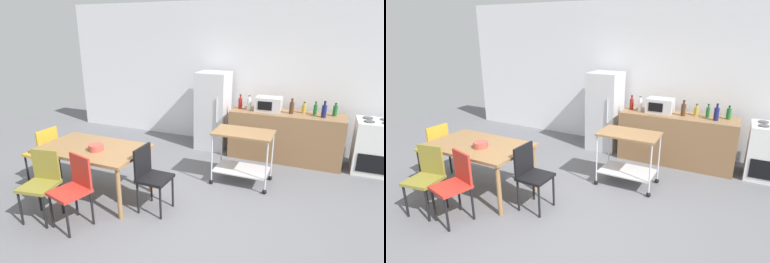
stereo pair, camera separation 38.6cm
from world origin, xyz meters
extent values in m
plane|color=slate|center=(0.00, 0.00, 0.00)|extent=(12.00, 12.00, 0.00)
cube|color=white|center=(0.00, 3.20, 1.45)|extent=(8.40, 0.12, 2.90)
cube|color=olive|center=(0.90, 2.60, 0.45)|extent=(2.00, 0.64, 0.90)
cube|color=olive|center=(-1.46, 0.13, 0.73)|extent=(1.50, 0.90, 0.04)
cylinder|color=olive|center=(-2.15, -0.26, 0.35)|extent=(0.06, 0.06, 0.71)
cylinder|color=olive|center=(-0.77, -0.26, 0.35)|extent=(0.06, 0.06, 0.71)
cylinder|color=olive|center=(-2.15, 0.52, 0.35)|extent=(0.06, 0.06, 0.71)
cylinder|color=olive|center=(-0.77, 0.52, 0.35)|extent=(0.06, 0.06, 0.71)
cube|color=black|center=(-0.45, 0.10, 0.47)|extent=(0.41, 0.41, 0.04)
cube|color=black|center=(-0.63, 0.11, 0.69)|extent=(0.04, 0.38, 0.40)
cylinder|color=black|center=(-0.28, -0.07, 0.23)|extent=(0.03, 0.03, 0.45)
cylinder|color=black|center=(-0.27, 0.27, 0.23)|extent=(0.03, 0.03, 0.45)
cylinder|color=black|center=(-0.62, -0.07, 0.23)|extent=(0.03, 0.03, 0.45)
cylinder|color=black|center=(-0.61, 0.27, 0.23)|extent=(0.03, 0.03, 0.45)
cube|color=gold|center=(-2.55, 0.18, 0.47)|extent=(0.42, 0.42, 0.04)
cube|color=gold|center=(-2.37, 0.18, 0.69)|extent=(0.05, 0.38, 0.40)
cylinder|color=black|center=(-2.71, 0.36, 0.23)|extent=(0.03, 0.03, 0.45)
cylinder|color=black|center=(-2.72, 0.02, 0.23)|extent=(0.03, 0.03, 0.45)
cylinder|color=black|center=(-2.37, 0.35, 0.23)|extent=(0.03, 0.03, 0.45)
cylinder|color=black|center=(-2.38, 0.01, 0.23)|extent=(0.03, 0.03, 0.45)
cube|color=#B72D23|center=(-1.21, -0.62, 0.47)|extent=(0.49, 0.49, 0.04)
cube|color=#B72D23|center=(-1.17, -0.45, 0.69)|extent=(0.38, 0.12, 0.40)
cylinder|color=black|center=(-1.42, -0.75, 0.23)|extent=(0.03, 0.03, 0.45)
cylinder|color=black|center=(-1.09, -0.83, 0.23)|extent=(0.03, 0.03, 0.45)
cylinder|color=black|center=(-1.34, -0.42, 0.23)|extent=(0.03, 0.03, 0.45)
cylinder|color=black|center=(-1.01, -0.50, 0.23)|extent=(0.03, 0.03, 0.45)
cube|color=olive|center=(-1.68, -0.66, 0.47)|extent=(0.46, 0.46, 0.04)
cube|color=olive|center=(-1.71, -0.48, 0.69)|extent=(0.38, 0.09, 0.40)
cylinder|color=black|center=(-1.82, -0.85, 0.23)|extent=(0.03, 0.03, 0.45)
cylinder|color=black|center=(-1.48, -0.80, 0.23)|extent=(0.03, 0.03, 0.45)
cylinder|color=black|center=(-1.88, -0.52, 0.23)|extent=(0.03, 0.03, 0.45)
cylinder|color=black|center=(-1.54, -0.46, 0.23)|extent=(0.03, 0.03, 0.45)
cube|color=white|center=(2.35, 2.62, 0.45)|extent=(0.60, 0.60, 0.90)
cube|color=black|center=(2.35, 2.32, 0.25)|extent=(0.48, 0.01, 0.32)
cylinder|color=#47474C|center=(2.22, 2.50, 0.91)|extent=(0.16, 0.16, 0.02)
cylinder|color=#47474C|center=(2.22, 2.74, 0.91)|extent=(0.16, 0.16, 0.02)
cube|color=silver|center=(-0.55, 2.70, 0.78)|extent=(0.60, 0.60, 1.55)
cylinder|color=silver|center=(-0.37, 2.39, 0.85)|extent=(0.02, 0.02, 0.50)
cube|color=olive|center=(0.41, 1.36, 0.83)|extent=(0.90, 0.56, 0.03)
cube|color=silver|center=(0.41, 1.36, 0.22)|extent=(0.83, 0.52, 0.02)
cylinder|color=silver|center=(-0.01, 1.11, 0.45)|extent=(0.02, 0.02, 0.76)
sphere|color=black|center=(-0.01, 1.11, 0.04)|extent=(0.07, 0.07, 0.07)
cylinder|color=silver|center=(0.83, 1.11, 0.45)|extent=(0.02, 0.02, 0.76)
sphere|color=black|center=(0.83, 1.11, 0.04)|extent=(0.07, 0.07, 0.07)
cylinder|color=silver|center=(-0.01, 1.61, 0.45)|extent=(0.02, 0.02, 0.76)
sphere|color=black|center=(-0.01, 1.61, 0.04)|extent=(0.07, 0.07, 0.07)
cylinder|color=silver|center=(0.83, 1.61, 0.45)|extent=(0.02, 0.02, 0.76)
sphere|color=black|center=(0.83, 1.61, 0.04)|extent=(0.07, 0.07, 0.07)
cylinder|color=maroon|center=(0.03, 2.60, 1.00)|extent=(0.08, 0.08, 0.20)
cylinder|color=maroon|center=(0.03, 2.60, 1.13)|extent=(0.03, 0.03, 0.06)
cylinder|color=black|center=(0.03, 2.60, 1.16)|extent=(0.04, 0.04, 0.01)
cylinder|color=silver|center=(0.22, 2.53, 1.01)|extent=(0.08, 0.08, 0.22)
cylinder|color=silver|center=(0.22, 2.53, 1.14)|extent=(0.03, 0.03, 0.05)
cylinder|color=black|center=(0.22, 2.53, 1.17)|extent=(0.04, 0.04, 0.01)
cube|color=silver|center=(0.56, 2.61, 1.03)|extent=(0.46, 0.34, 0.26)
cube|color=black|center=(0.52, 2.44, 1.03)|extent=(0.25, 0.01, 0.16)
cylinder|color=#4C2D19|center=(0.98, 2.58, 1.00)|extent=(0.08, 0.08, 0.21)
cylinder|color=#4C2D19|center=(0.98, 2.58, 1.13)|extent=(0.04, 0.04, 0.05)
cylinder|color=black|center=(0.98, 2.58, 1.17)|extent=(0.04, 0.04, 0.01)
cylinder|color=gold|center=(1.18, 2.69, 0.98)|extent=(0.08, 0.08, 0.15)
cylinder|color=gold|center=(1.18, 2.69, 1.07)|extent=(0.04, 0.04, 0.04)
cylinder|color=black|center=(1.18, 2.69, 1.10)|extent=(0.04, 0.04, 0.01)
cylinder|color=#1E6628|center=(1.37, 2.65, 0.99)|extent=(0.06, 0.06, 0.18)
cylinder|color=#1E6628|center=(1.37, 2.65, 1.10)|extent=(0.03, 0.03, 0.05)
cylinder|color=black|center=(1.37, 2.65, 1.13)|extent=(0.03, 0.03, 0.01)
cylinder|color=navy|center=(1.52, 2.52, 1.01)|extent=(0.08, 0.08, 0.21)
cylinder|color=navy|center=(1.52, 2.52, 1.14)|extent=(0.04, 0.04, 0.06)
cylinder|color=black|center=(1.52, 2.52, 1.18)|extent=(0.04, 0.04, 0.01)
cylinder|color=#1E6628|center=(1.70, 2.70, 0.99)|extent=(0.08, 0.08, 0.18)
cylinder|color=#1E6628|center=(1.70, 2.70, 1.10)|extent=(0.03, 0.03, 0.04)
cylinder|color=black|center=(1.70, 2.70, 1.12)|extent=(0.04, 0.04, 0.01)
cylinder|color=#B24C3F|center=(-1.33, 0.05, 0.79)|extent=(0.20, 0.20, 0.09)
camera|label=1|loc=(1.46, -3.17, 2.34)|focal=29.43mm
camera|label=2|loc=(1.81, -3.00, 2.34)|focal=29.43mm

